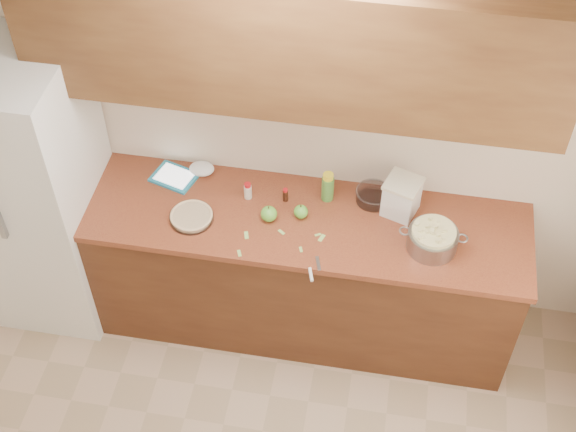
% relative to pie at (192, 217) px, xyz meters
% --- Properties ---
extents(room_shell, '(3.60, 3.60, 3.60)m').
position_rel_pie_xyz_m(room_shell, '(0.50, -1.37, 0.36)').
color(room_shell, tan).
rests_on(room_shell, ground).
extents(counter_run, '(2.64, 0.68, 0.92)m').
position_rel_pie_xyz_m(counter_run, '(0.50, 0.11, -0.48)').
color(counter_run, '#532D17').
rests_on(counter_run, ground).
extents(upper_cabinets, '(2.60, 0.34, 0.70)m').
position_rel_pie_xyz_m(upper_cabinets, '(0.50, 0.26, 1.01)').
color(upper_cabinets, brown).
rests_on(upper_cabinets, room_shell).
extents(fridge, '(0.70, 0.70, 1.80)m').
position_rel_pie_xyz_m(fridge, '(-0.94, 0.07, -0.04)').
color(fridge, white).
rests_on(fridge, ground).
extents(pie, '(0.24, 0.24, 0.04)m').
position_rel_pie_xyz_m(pie, '(0.00, 0.00, 0.00)').
color(pie, silver).
rests_on(pie, counter_run).
extents(colander, '(0.36, 0.26, 0.13)m').
position_rel_pie_xyz_m(colander, '(1.28, 0.02, 0.04)').
color(colander, gray).
rests_on(colander, counter_run).
extents(flour_canister, '(0.23, 0.23, 0.22)m').
position_rel_pie_xyz_m(flour_canister, '(1.10, 0.25, 0.09)').
color(flour_canister, white).
rests_on(flour_canister, counter_run).
extents(tablet, '(0.28, 0.25, 0.02)m').
position_rel_pie_xyz_m(tablet, '(-0.17, 0.29, -0.01)').
color(tablet, teal).
rests_on(tablet, counter_run).
extents(paring_knife, '(0.07, 0.17, 0.02)m').
position_rel_pie_xyz_m(paring_knife, '(0.70, -0.26, -0.01)').
color(paring_knife, gray).
rests_on(paring_knife, counter_run).
extents(lemon_bottle, '(0.07, 0.07, 0.18)m').
position_rel_pie_xyz_m(lemon_bottle, '(0.70, 0.28, 0.07)').
color(lemon_bottle, '#4C8C38').
rests_on(lemon_bottle, counter_run).
extents(cinnamon_shaker, '(0.04, 0.04, 0.11)m').
position_rel_pie_xyz_m(cinnamon_shaker, '(0.27, 0.21, 0.03)').
color(cinnamon_shaker, beige).
rests_on(cinnamon_shaker, counter_run).
extents(vanilla_bottle, '(0.03, 0.03, 0.09)m').
position_rel_pie_xyz_m(vanilla_bottle, '(0.47, 0.23, 0.02)').
color(vanilla_bottle, black).
rests_on(vanilla_bottle, counter_run).
extents(mixing_bowl, '(0.20, 0.20, 0.07)m').
position_rel_pie_xyz_m(mixing_bowl, '(0.95, 0.31, 0.02)').
color(mixing_bowl, silver).
rests_on(mixing_bowl, counter_run).
extents(paper_towel, '(0.16, 0.14, 0.06)m').
position_rel_pie_xyz_m(paper_towel, '(-0.03, 0.36, 0.01)').
color(paper_towel, white).
rests_on(paper_towel, counter_run).
extents(apple_left, '(0.09, 0.09, 0.10)m').
position_rel_pie_xyz_m(apple_left, '(0.41, 0.07, 0.02)').
color(apple_left, '#57A432').
rests_on(apple_left, counter_run).
extents(apple_center, '(0.08, 0.08, 0.09)m').
position_rel_pie_xyz_m(apple_center, '(0.58, 0.12, 0.02)').
color(apple_center, '#57A432').
rests_on(apple_center, counter_run).
extents(peel_a, '(0.04, 0.03, 0.00)m').
position_rel_pie_xyz_m(peel_a, '(0.69, 0.00, -0.02)').
color(peel_a, '#99C55F').
rests_on(peel_a, counter_run).
extents(peel_b, '(0.03, 0.04, 0.00)m').
position_rel_pie_xyz_m(peel_b, '(0.61, -0.11, -0.02)').
color(peel_b, '#99C55F').
rests_on(peel_b, counter_run).
extents(peel_c, '(0.04, 0.04, 0.00)m').
position_rel_pie_xyz_m(peel_c, '(0.49, -0.01, -0.02)').
color(peel_c, '#99C55F').
rests_on(peel_c, counter_run).
extents(peel_d, '(0.04, 0.06, 0.00)m').
position_rel_pie_xyz_m(peel_d, '(0.71, -0.01, -0.02)').
color(peel_d, '#99C55F').
rests_on(peel_d, counter_run).
extents(peel_e, '(0.03, 0.05, 0.00)m').
position_rel_pie_xyz_m(peel_e, '(0.30, -0.19, -0.02)').
color(peel_e, '#99C55F').
rests_on(peel_e, counter_run).
extents(peel_f, '(0.04, 0.06, 0.00)m').
position_rel_pie_xyz_m(peel_f, '(0.31, -0.06, -0.02)').
color(peel_f, '#99C55F').
rests_on(peel_f, counter_run).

